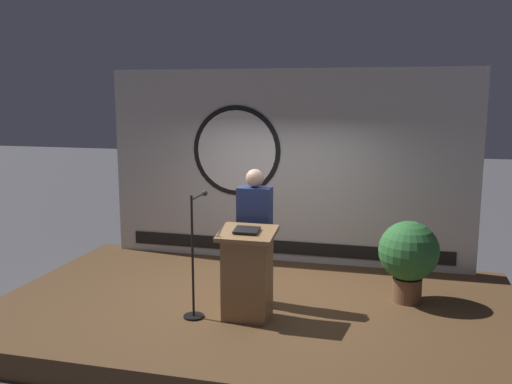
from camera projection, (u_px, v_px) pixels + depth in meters
ground_plane at (256, 325)px, 7.08m from camera, size 40.00×40.00×0.00m
stage_platform at (256, 313)px, 7.06m from camera, size 6.40×4.00×0.30m
banner_display at (285, 167)px, 8.55m from camera, size 5.57×0.12×2.92m
podium at (247, 274)px, 6.45m from camera, size 0.64×0.50×1.07m
speaker_person at (255, 236)px, 6.86m from camera, size 0.40×0.26×1.67m
microphone_stand at (195, 273)px, 6.52m from camera, size 0.24×0.60×1.44m
potted_plant at (409, 254)px, 6.96m from camera, size 0.74×0.74×1.02m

